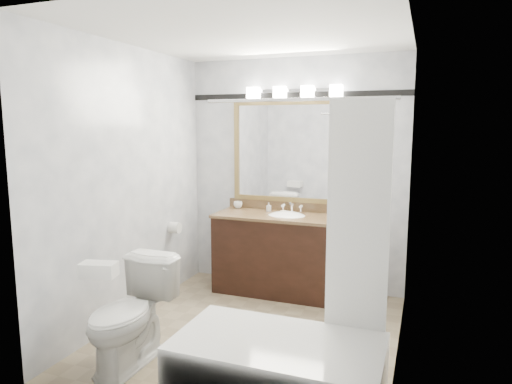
% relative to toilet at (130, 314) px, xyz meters
% --- Properties ---
extents(room, '(2.42, 2.62, 2.52)m').
position_rel_toilet_xyz_m(room, '(0.66, 0.80, 0.86)').
color(room, gray).
rests_on(room, ground).
extents(vanity, '(1.53, 0.58, 0.97)m').
position_rel_toilet_xyz_m(vanity, '(0.66, 1.82, 0.05)').
color(vanity, black).
rests_on(vanity, ground).
extents(mirror, '(1.40, 0.04, 1.10)m').
position_rel_toilet_xyz_m(mirror, '(0.66, 2.09, 1.11)').
color(mirror, olive).
rests_on(mirror, room).
extents(vanity_light_bar, '(1.02, 0.14, 0.12)m').
position_rel_toilet_xyz_m(vanity_light_bar, '(0.66, 2.03, 1.74)').
color(vanity_light_bar, silver).
rests_on(vanity_light_bar, room).
extents(accent_stripe, '(2.40, 0.01, 0.06)m').
position_rel_toilet_xyz_m(accent_stripe, '(0.66, 2.10, 1.71)').
color(accent_stripe, black).
rests_on(accent_stripe, room).
extents(bathtub, '(1.30, 0.75, 1.96)m').
position_rel_toilet_xyz_m(bathtub, '(1.21, -0.09, -0.11)').
color(bathtub, white).
rests_on(bathtub, ground).
extents(tp_roll, '(0.11, 0.12, 0.12)m').
position_rel_toilet_xyz_m(tp_roll, '(-0.48, 1.47, 0.31)').
color(tp_roll, white).
rests_on(tp_roll, room).
extents(toilet, '(0.45, 0.78, 0.78)m').
position_rel_toilet_xyz_m(toilet, '(0.00, 0.00, 0.00)').
color(toilet, white).
rests_on(toilet, ground).
extents(tissue_box, '(0.26, 0.18, 0.10)m').
position_rel_toilet_xyz_m(tissue_box, '(0.00, -0.32, 0.44)').
color(tissue_box, white).
rests_on(tissue_box, toilet).
extents(coffee_maker, '(0.17, 0.22, 0.33)m').
position_rel_toilet_xyz_m(coffee_maker, '(1.19, 1.80, 0.63)').
color(coffee_maker, black).
rests_on(coffee_maker, vanity).
extents(cup_left, '(0.12, 0.12, 0.08)m').
position_rel_toilet_xyz_m(cup_left, '(0.02, 2.02, 0.50)').
color(cup_left, white).
rests_on(cup_left, vanity).
extents(soap_bottle_a, '(0.04, 0.05, 0.09)m').
position_rel_toilet_xyz_m(soap_bottle_a, '(0.41, 1.97, 0.51)').
color(soap_bottle_a, white).
rests_on(soap_bottle_a, vanity).
extents(soap_bar, '(0.09, 0.07, 0.02)m').
position_rel_toilet_xyz_m(soap_bar, '(0.60, 1.94, 0.47)').
color(soap_bar, beige).
rests_on(soap_bar, vanity).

